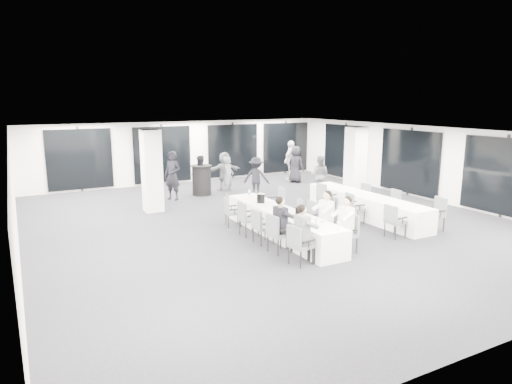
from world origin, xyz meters
TOP-DOWN VIEW (x-y plane):
  - room at (0.89, 1.11)m, footprint 14.04×16.04m
  - column_left at (-2.80, 3.20)m, footprint 0.60×0.60m
  - column_right at (4.20, 1.00)m, footprint 0.60×0.60m
  - banquet_table_main at (-0.45, -1.40)m, footprint 0.90×5.00m
  - banquet_table_side at (3.06, -0.93)m, footprint 0.90×5.00m
  - cocktail_table at (-0.32, 4.95)m, footprint 0.86×0.86m
  - chair_main_left_near at (-1.28, -3.55)m, footprint 0.56×0.59m
  - chair_main_left_second at (-1.28, -2.57)m, footprint 0.56×0.60m
  - chair_main_left_mid at (-1.28, -1.72)m, footprint 0.50×0.55m
  - chair_main_left_fourth at (-1.28, -0.90)m, footprint 0.50×0.56m
  - chair_main_left_far at (-1.27, 0.18)m, footprint 0.54×0.57m
  - chair_main_right_near at (0.38, -3.34)m, footprint 0.58×0.61m
  - chair_main_right_second at (0.38, -2.51)m, footprint 0.47×0.53m
  - chair_main_right_mid at (0.38, -1.58)m, footprint 0.52×0.57m
  - chair_main_right_fourth at (0.38, -0.91)m, footprint 0.52×0.55m
  - chair_main_right_far at (0.39, 0.22)m, footprint 0.61×0.65m
  - chair_side_left_near at (2.23, -3.00)m, footprint 0.50×0.55m
  - chair_side_left_mid at (2.23, -1.29)m, footprint 0.56×0.59m
  - chair_side_left_far at (2.22, 0.16)m, footprint 0.54×0.60m
  - chair_side_right_near at (3.89, -3.03)m, footprint 0.55×0.60m
  - chair_side_right_mid at (3.89, -1.29)m, footprint 0.46×0.51m
  - chair_side_right_far at (3.88, 0.13)m, footprint 0.51×0.54m
  - seated_guest_a at (-1.12, -3.53)m, footprint 0.50×0.38m
  - seated_guest_b at (-1.12, -2.56)m, footprint 0.50×0.38m
  - seated_guest_c at (0.22, -3.32)m, footprint 0.50×0.38m
  - seated_guest_d at (0.22, -2.51)m, footprint 0.50×0.38m
  - standing_guest_a at (0.55, 4.26)m, footprint 0.82×0.84m
  - standing_guest_b at (-0.35, 5.07)m, footprint 0.97×0.72m
  - standing_guest_c at (1.46, 3.62)m, footprint 1.26×1.18m
  - standing_guest_d at (4.66, 6.08)m, footprint 1.43×1.17m
  - standing_guest_e at (4.54, 5.52)m, footprint 0.84×1.05m
  - standing_guest_f at (0.87, 5.37)m, footprint 1.73×0.75m
  - standing_guest_g at (-1.64, 4.59)m, footprint 0.96×0.99m
  - standing_guest_h at (3.91, 2.80)m, footprint 0.97×0.99m
  - ice_bucket_near at (-0.37, -2.19)m, footprint 0.23×0.23m
  - ice_bucket_far at (-0.50, -0.30)m, footprint 0.24×0.24m
  - water_bottle_a at (-0.69, -3.41)m, footprint 0.08×0.08m
  - water_bottle_b at (-0.26, -0.99)m, footprint 0.07×0.07m
  - water_bottle_c at (-0.37, 0.69)m, footprint 0.07×0.07m
  - plate_a at (-0.62, -3.07)m, footprint 0.21×0.21m
  - plate_b at (-0.20, -2.98)m, footprint 0.20×0.20m
  - plate_c at (-0.44, -1.81)m, footprint 0.19×0.19m
  - wine_glass at (-0.26, -3.70)m, footprint 0.08×0.08m

SIDE VIEW (x-z plane):
  - banquet_table_main at x=-0.45m, z-range 0.00..0.75m
  - banquet_table_side at x=3.06m, z-range 0.00..0.75m
  - chair_side_right_far at x=3.88m, z-range 0.06..0.93m
  - chair_main_right_fourth at x=0.38m, z-range 0.06..0.94m
  - chair_main_left_far at x=-1.27m, z-range 0.06..0.95m
  - chair_side_right_mid at x=3.89m, z-range 0.06..0.96m
  - chair_main_right_second at x=0.38m, z-range 0.06..0.98m
  - chair_main_left_mid at x=-1.28m, z-range 0.07..0.99m
  - chair_main_right_mid at x=0.38m, z-range 0.07..1.00m
  - chair_side_left_near at x=2.23m, z-range 0.07..1.00m
  - chair_main_left_near at x=-1.28m, z-range 0.07..1.02m
  - chair_side_left_mid at x=2.23m, z-range 0.07..1.03m
  - chair_main_right_near at x=0.38m, z-range 0.07..1.03m
  - chair_main_left_fourth at x=-1.28m, z-range 0.07..1.04m
  - chair_side_right_near at x=3.89m, z-range 0.07..1.04m
  - chair_main_left_second at x=-1.28m, z-range 0.07..1.06m
  - chair_side_left_far at x=2.22m, z-range 0.07..1.10m
  - chair_main_right_far at x=0.39m, z-range 0.07..1.11m
  - cocktail_table at x=-0.32m, z-range 0.01..1.20m
  - plate_b at x=-0.20m, z-range 0.75..0.78m
  - plate_a at x=-0.62m, z-range 0.75..0.78m
  - plate_c at x=-0.44m, z-range 0.75..0.78m
  - seated_guest_a at x=-1.12m, z-range 0.09..1.53m
  - seated_guest_b at x=-1.12m, z-range 0.09..1.53m
  - seated_guest_c at x=0.22m, z-range 0.09..1.53m
  - seated_guest_d at x=0.22m, z-range 0.09..1.53m
  - water_bottle_c at x=-0.37m, z-range 0.75..0.97m
  - water_bottle_b at x=-0.26m, z-range 0.75..0.97m
  - water_bottle_a at x=-0.69m, z-range 0.75..0.99m
  - ice_bucket_near at x=-0.37m, z-range 0.75..1.01m
  - ice_bucket_far at x=-0.50m, z-range 0.75..1.03m
  - standing_guest_c at x=1.46m, z-range 0.00..1.78m
  - standing_guest_h at x=3.91m, z-range 0.00..1.79m
  - standing_guest_b at x=-0.35m, z-range 0.00..1.79m
  - standing_guest_a at x=0.55m, z-range 0.00..1.79m
  - wine_glass at x=-0.26m, z-range 0.81..1.02m
  - standing_guest_f at x=0.87m, z-range 0.00..1.84m
  - standing_guest_e at x=4.54m, z-range 0.00..1.90m
  - standing_guest_g at x=-1.64m, z-range 0.00..2.12m
  - standing_guest_d at x=4.66m, z-range 0.00..2.13m
  - room at x=0.89m, z-range -0.03..2.81m
  - column_left at x=-2.80m, z-range 0.00..2.80m
  - column_right at x=4.20m, z-range 0.00..2.80m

